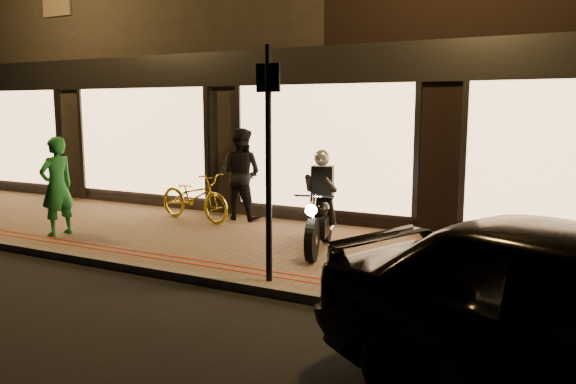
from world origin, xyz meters
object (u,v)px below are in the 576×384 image
object	(u,v)px
motorcycle	(320,212)
bicycle_gold	(194,196)
person_green	(57,186)
sign_post	(268,152)

from	to	relation	value
motorcycle	bicycle_gold	distance (m)	3.37
bicycle_gold	person_green	world-z (taller)	person_green
motorcycle	person_green	world-z (taller)	person_green
motorcycle	sign_post	world-z (taller)	sign_post
motorcycle	bicycle_gold	bearing A→B (deg)	148.05
sign_post	person_green	world-z (taller)	sign_post
motorcycle	bicycle_gold	size ratio (longest dim) A/B	1.03
sign_post	person_green	xyz separation A→B (m)	(-4.63, 0.62, -0.81)
sign_post	bicycle_gold	distance (m)	4.47
motorcycle	sign_post	size ratio (longest dim) A/B	0.64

